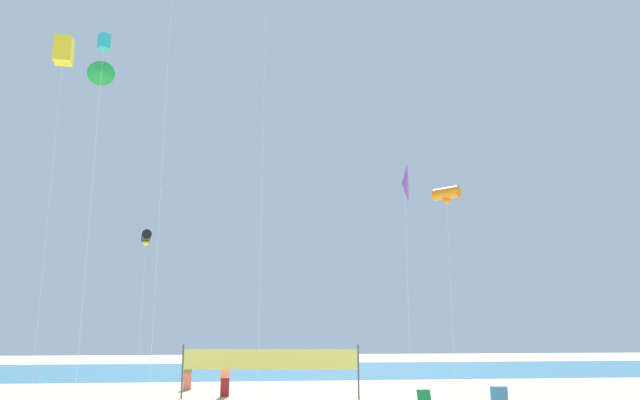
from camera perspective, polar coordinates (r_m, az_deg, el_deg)
ocean_band at (r=48.36m, az=-5.80°, el=-15.67°), size 120.00×20.00×0.01m
beachgoer_olive_shirt at (r=33.70m, az=-12.34°, el=-15.37°), size 0.43×0.43×1.86m
beachgoer_coral_shirt at (r=30.00m, az=-8.92°, el=-15.94°), size 0.43×0.43×1.86m
trash_barrel at (r=24.74m, az=16.55°, el=-17.62°), size 0.64×0.64×0.99m
volleyball_net at (r=28.96m, az=-4.68°, el=-14.91°), size 8.12×1.06×2.40m
kite_black_tube at (r=35.09m, az=-16.05°, el=-3.37°), size 0.88×2.07×8.40m
kite_orange_tube at (r=34.73m, az=11.82°, el=0.55°), size 1.50×1.60×10.90m
kite_green_delta at (r=38.99m, az=-19.94°, el=11.20°), size 1.62×0.59×18.84m
kite_violet_delta at (r=27.34m, az=7.97°, el=1.56°), size 0.76×1.66×10.32m
kite_cyan_box at (r=36.82m, az=-19.68°, el=13.72°), size 0.75×0.75×19.21m
kite_yellow_box at (r=34.65m, az=-23.00°, el=12.80°), size 0.93×0.93×17.81m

